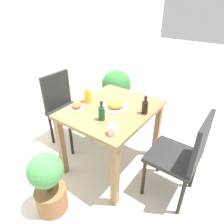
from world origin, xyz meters
The scene contains 15 objects.
ground_plane centered at (0.00, 0.00, 0.00)m, with size 16.00×16.00×0.00m, color beige.
wall_back centered at (0.00, 1.30, 1.30)m, with size 8.00×0.05×2.60m.
dining_table centered at (0.00, 0.00, 0.61)m, with size 0.94×0.77×0.73m.
chair_near centered at (0.01, -0.75, 0.51)m, with size 0.42×0.42×0.90m.
chair_far centered at (0.02, 0.74, 0.51)m, with size 0.42×0.42×0.90m.
food_plate centered at (0.02, -0.03, 0.77)m, with size 0.26×0.26×0.09m.
side_plate centered at (-0.22, 0.27, 0.75)m, with size 0.15×0.15×0.06m.
drink_cup centered at (-0.35, -0.27, 0.77)m, with size 0.08×0.08×0.09m.
juice_glass centered at (-0.04, 0.28, 0.80)m, with size 0.08×0.08×0.14m.
sauce_bottle centered at (0.09, -0.31, 0.80)m, with size 0.06×0.06×0.19m.
condiment_bottle centered at (-0.23, -0.05, 0.80)m, with size 0.06×0.06×0.19m.
fork_utensil centered at (-0.14, -0.03, 0.73)m, with size 0.02×0.19×0.00m.
spoon_utensil centered at (0.18, -0.03, 0.73)m, with size 0.03×0.18×0.00m.
potted_plant_left centered at (-0.78, 0.10, 0.32)m, with size 0.29×0.29×0.62m.
potted_plant_right centered at (0.83, 0.52, 0.49)m, with size 0.43×0.43×0.79m.
Camera 1 is at (-1.40, -1.02, 1.69)m, focal length 32.00 mm.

